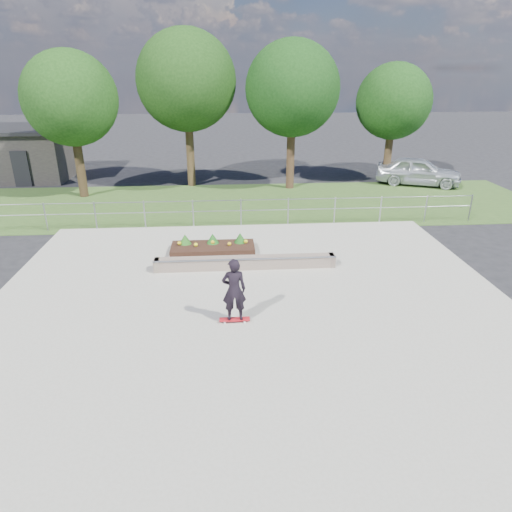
# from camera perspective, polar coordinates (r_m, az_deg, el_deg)

# --- Properties ---
(ground) EXTENTS (120.00, 120.00, 0.00)m
(ground) POSITION_cam_1_polar(r_m,az_deg,el_deg) (12.58, -0.42, -7.28)
(ground) COLOR black
(ground) RESTS_ON ground
(grass_verge) EXTENTS (30.00, 8.00, 0.02)m
(grass_verge) POSITION_cam_1_polar(r_m,az_deg,el_deg) (22.78, -2.25, 6.56)
(grass_verge) COLOR #2C471C
(grass_verge) RESTS_ON ground
(concrete_slab) EXTENTS (15.00, 15.00, 0.06)m
(concrete_slab) POSITION_cam_1_polar(r_m,az_deg,el_deg) (12.57, -0.42, -7.16)
(concrete_slab) COLOR gray
(concrete_slab) RESTS_ON ground
(fence) EXTENTS (20.06, 0.06, 1.20)m
(fence) POSITION_cam_1_polar(r_m,az_deg,el_deg) (19.21, -1.90, 5.89)
(fence) COLOR #9C9EA5
(fence) RESTS_ON ground
(building) EXTENTS (8.40, 5.40, 3.00)m
(building) POSITION_cam_1_polar(r_m,az_deg,el_deg) (32.16, -29.13, 11.24)
(building) COLOR #292624
(building) RESTS_ON ground
(tree_far_left) EXTENTS (4.55, 4.55, 7.15)m
(tree_far_left) POSITION_cam_1_polar(r_m,az_deg,el_deg) (25.03, -22.21, 17.73)
(tree_far_left) COLOR black
(tree_far_left) RESTS_ON ground
(tree_mid_left) EXTENTS (5.25, 5.25, 8.25)m
(tree_mid_left) POSITION_cam_1_polar(r_m,az_deg,el_deg) (25.97, -8.70, 20.82)
(tree_mid_left) COLOR #342515
(tree_mid_left) RESTS_ON ground
(tree_mid_right) EXTENTS (4.90, 4.90, 7.70)m
(tree_mid_right) POSITION_cam_1_polar(r_m,az_deg,el_deg) (25.20, 4.57, 20.09)
(tree_mid_right) COLOR #352115
(tree_mid_right) RESTS_ON ground
(tree_far_right) EXTENTS (4.20, 4.20, 6.60)m
(tree_far_right) POSITION_cam_1_polar(r_m,az_deg,el_deg) (28.18, 16.83, 17.97)
(tree_far_right) COLOR #342515
(tree_far_right) RESTS_ON ground
(grind_ledge) EXTENTS (6.00, 0.44, 0.43)m
(grind_ledge) POSITION_cam_1_polar(r_m,az_deg,el_deg) (15.12, -1.34, -0.82)
(grind_ledge) COLOR #6C5B4F
(grind_ledge) RESTS_ON concrete_slab
(planter_bed) EXTENTS (3.00, 1.20, 0.61)m
(planter_bed) POSITION_cam_1_polar(r_m,az_deg,el_deg) (16.60, -5.41, 1.18)
(planter_bed) COLOR black
(planter_bed) RESTS_ON concrete_slab
(skateboarder) EXTENTS (0.80, 0.43, 1.79)m
(skateboarder) POSITION_cam_1_polar(r_m,az_deg,el_deg) (11.69, -2.77, -4.28)
(skateboarder) COLOR silver
(skateboarder) RESTS_ON concrete_slab
(parked_car) EXTENTS (5.02, 3.50, 1.59)m
(parked_car) POSITION_cam_1_polar(r_m,az_deg,el_deg) (28.04, 19.65, 9.97)
(parked_car) COLOR #B9BEC4
(parked_car) RESTS_ON ground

